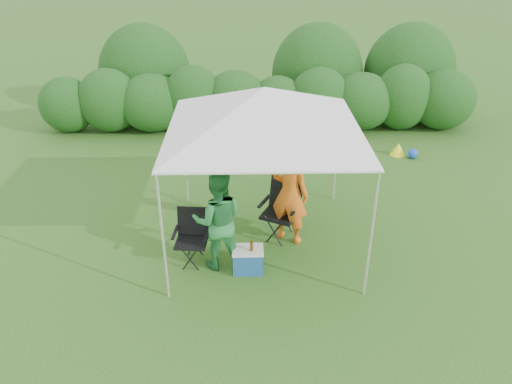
{
  "coord_description": "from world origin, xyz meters",
  "views": [
    {
      "loc": [
        -0.29,
        -6.99,
        5.04
      ],
      "look_at": [
        -0.14,
        0.4,
        1.05
      ],
      "focal_mm": 35.0,
      "sensor_mm": 36.0,
      "label": 1
    }
  ],
  "objects_px": {
    "canopy": "(264,110)",
    "chair_right": "(282,206)",
    "cooler": "(248,260)",
    "chair_left": "(192,233)",
    "man": "(290,194)",
    "woman": "(218,221)"
  },
  "relations": [
    {
      "from": "canopy",
      "to": "cooler",
      "type": "xyz_separation_m",
      "value": [
        -0.28,
        -0.87,
        -2.25
      ]
    },
    {
      "from": "chair_left",
      "to": "woman",
      "type": "distance_m",
      "value": 0.58
    },
    {
      "from": "canopy",
      "to": "cooler",
      "type": "height_order",
      "value": "canopy"
    },
    {
      "from": "chair_right",
      "to": "chair_left",
      "type": "xyz_separation_m",
      "value": [
        -1.54,
        -0.73,
        -0.08
      ]
    },
    {
      "from": "chair_left",
      "to": "cooler",
      "type": "height_order",
      "value": "chair_left"
    },
    {
      "from": "canopy",
      "to": "man",
      "type": "relative_size",
      "value": 1.68
    },
    {
      "from": "canopy",
      "to": "woman",
      "type": "height_order",
      "value": "canopy"
    },
    {
      "from": "canopy",
      "to": "chair_left",
      "type": "bearing_deg",
      "value": -156.2
    },
    {
      "from": "chair_right",
      "to": "woman",
      "type": "bearing_deg",
      "value": -114.53
    },
    {
      "from": "chair_right",
      "to": "man",
      "type": "bearing_deg",
      "value": -28.17
    },
    {
      "from": "chair_right",
      "to": "cooler",
      "type": "xyz_separation_m",
      "value": [
        -0.62,
        -1.08,
        -0.39
      ]
    },
    {
      "from": "chair_left",
      "to": "woman",
      "type": "relative_size",
      "value": 0.54
    },
    {
      "from": "chair_left",
      "to": "woman",
      "type": "xyz_separation_m",
      "value": [
        0.45,
        -0.16,
        0.33
      ]
    },
    {
      "from": "chair_right",
      "to": "man",
      "type": "distance_m",
      "value": 0.37
    },
    {
      "from": "woman",
      "to": "cooler",
      "type": "height_order",
      "value": "woman"
    },
    {
      "from": "chair_left",
      "to": "man",
      "type": "xyz_separation_m",
      "value": [
        1.66,
        0.58,
        0.4
      ]
    },
    {
      "from": "man",
      "to": "cooler",
      "type": "distance_m",
      "value": 1.38
    },
    {
      "from": "cooler",
      "to": "man",
      "type": "bearing_deg",
      "value": 51.04
    },
    {
      "from": "canopy",
      "to": "chair_right",
      "type": "relative_size",
      "value": 2.89
    },
    {
      "from": "cooler",
      "to": "chair_left",
      "type": "bearing_deg",
      "value": 159.38
    },
    {
      "from": "canopy",
      "to": "chair_right",
      "type": "height_order",
      "value": "canopy"
    },
    {
      "from": "man",
      "to": "woman",
      "type": "relative_size",
      "value": 1.08
    }
  ]
}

